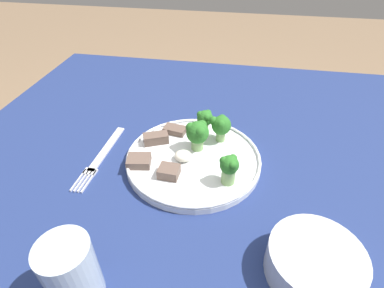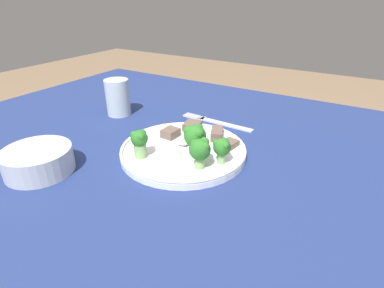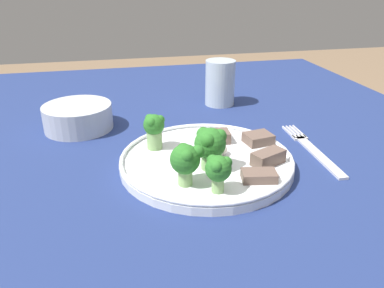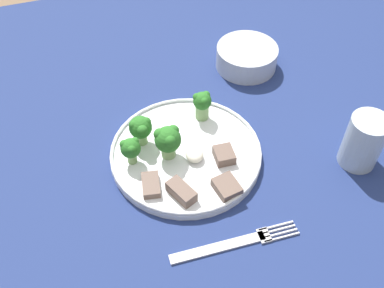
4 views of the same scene
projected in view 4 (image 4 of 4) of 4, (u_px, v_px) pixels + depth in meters
table at (221, 158)px, 0.87m from camera, size 1.08×1.13×0.70m
dinner_plate at (186, 153)px, 0.76m from camera, size 0.25×0.25×0.02m
fork at (235, 243)px, 0.65m from camera, size 0.03×0.20×0.00m
cream_bowl at (247, 57)px, 0.91m from camera, size 0.12×0.12×0.05m
drinking_glass at (363, 144)px, 0.73m from camera, size 0.06×0.06×0.09m
broccoli_floret_near_rim_left at (141, 129)px, 0.74m from camera, size 0.04×0.04×0.06m
broccoli_floret_center_left at (202, 103)px, 0.78m from camera, size 0.03×0.03×0.06m
broccoli_floret_back_left at (131, 149)px, 0.72m from camera, size 0.03×0.03×0.05m
broccoli_floret_front_left at (168, 140)px, 0.72m from camera, size 0.04×0.04×0.06m
meat_slice_front_slice at (227, 187)px, 0.70m from camera, size 0.05×0.04×0.02m
meat_slice_middle_slice at (224, 155)px, 0.74m from camera, size 0.04×0.03×0.02m
meat_slice_rear_slice at (151, 185)px, 0.70m from camera, size 0.05×0.03×0.01m
meat_slice_edge_slice at (181, 192)px, 0.69m from camera, size 0.05×0.04×0.02m
sauce_dollop at (194, 155)px, 0.74m from camera, size 0.03×0.03×0.02m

